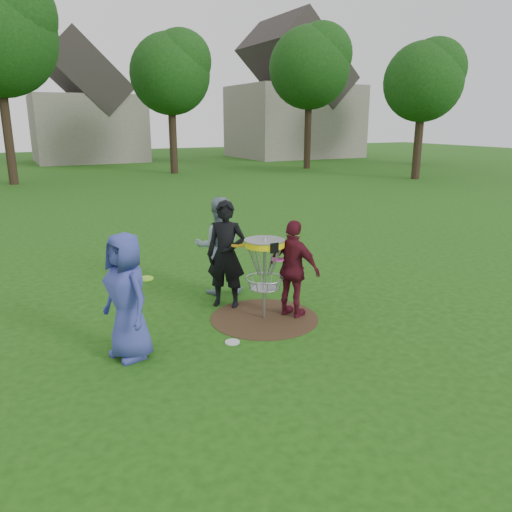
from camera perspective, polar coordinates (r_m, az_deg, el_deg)
name	(u,v)px	position (r m, az deg, el deg)	size (l,w,h in m)	color
ground	(264,318)	(8.36, 0.95, -7.11)	(100.00, 100.00, 0.00)	#19470F
dirt_patch	(264,318)	(8.36, 0.95, -7.09)	(1.80, 1.80, 0.01)	#47331E
player_blue	(127,296)	(6.97, -14.54, -4.49)	(0.87, 0.56, 1.77)	#38409A
player_black	(226,255)	(8.63, -3.43, 0.17)	(0.68, 0.45, 1.87)	black
player_grey	(219,246)	(9.33, -4.28, 1.17)	(0.89, 0.69, 1.83)	gray
player_maroon	(294,269)	(8.21, 4.31, -1.52)	(0.96, 0.40, 1.63)	#591422
disc_on_grass	(232,342)	(7.50, -2.71, -9.80)	(0.22, 0.22, 0.02)	silver
disc_golf_basket	(265,259)	(8.02, 0.98, -0.37)	(0.66, 0.67, 1.38)	#9EA0A5
held_discs	(225,254)	(8.09, -3.59, 0.25)	(2.45, 1.79, 0.17)	#8DEC1A
tree_row	(76,56)	(27.95, -19.91, 20.68)	(51.20, 17.42, 9.90)	#38281C
house_row	(115,106)	(40.77, -15.86, 16.12)	(44.50, 10.65, 11.62)	gray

